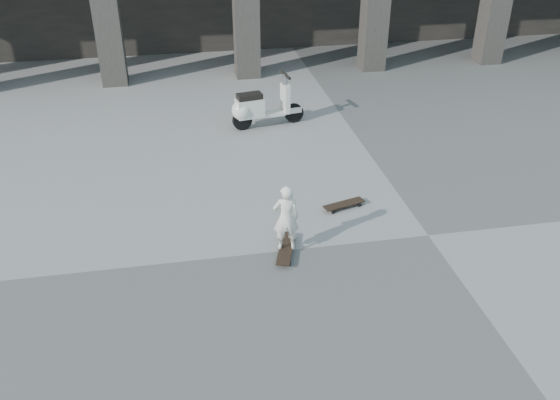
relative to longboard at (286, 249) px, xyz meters
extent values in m
plane|color=#51514F|center=(2.35, 0.05, -0.07)|extent=(90.00, 90.00, 0.00)
cube|color=#2E2C26|center=(-3.01, 8.55, 1.93)|extent=(0.65, 0.65, 4.00)
cube|color=#2E2C26|center=(0.57, 8.55, 1.93)|extent=(0.65, 0.65, 4.00)
cube|color=black|center=(0.00, 0.00, 0.01)|extent=(0.47, 0.92, 0.02)
cube|color=#B2B2B7|center=(0.09, 0.30, -0.03)|extent=(0.19, 0.10, 0.03)
cube|color=#B2B2B7|center=(-0.09, -0.30, -0.03)|extent=(0.19, 0.10, 0.03)
cylinder|color=black|center=(0.00, 0.33, -0.04)|extent=(0.05, 0.07, 0.07)
cylinder|color=black|center=(0.18, 0.27, -0.04)|extent=(0.05, 0.07, 0.07)
cylinder|color=black|center=(-0.18, -0.27, -0.04)|extent=(0.05, 0.07, 0.07)
cylinder|color=black|center=(0.00, -0.33, -0.04)|extent=(0.05, 0.07, 0.07)
cube|color=black|center=(1.24, 1.13, 0.01)|extent=(0.78, 0.39, 0.02)
cube|color=#B2B2B7|center=(1.50, 1.20, -0.03)|extent=(0.09, 0.18, 0.03)
cube|color=#B2B2B7|center=(0.99, 1.06, -0.03)|extent=(0.09, 0.18, 0.03)
cylinder|color=black|center=(1.48, 1.29, -0.04)|extent=(0.07, 0.05, 0.07)
cylinder|color=black|center=(1.52, 1.12, -0.04)|extent=(0.07, 0.05, 0.07)
cylinder|color=black|center=(0.97, 1.14, -0.04)|extent=(0.07, 0.05, 0.07)
cylinder|color=black|center=(1.01, 0.98, -0.04)|extent=(0.07, 0.05, 0.07)
imported|color=silver|center=(0.00, 0.00, 0.56)|extent=(0.42, 0.30, 1.08)
cylinder|color=black|center=(1.16, 5.06, 0.15)|extent=(0.45, 0.18, 0.43)
cylinder|color=black|center=(-0.05, 4.84, 0.15)|extent=(0.45, 0.18, 0.43)
cube|color=beige|center=(0.59, 4.96, 0.21)|extent=(0.69, 0.39, 0.08)
cube|color=beige|center=(0.13, 4.88, 0.42)|extent=(0.65, 0.45, 0.41)
sphere|color=beige|center=(-0.05, 4.84, 0.39)|extent=(0.46, 0.46, 0.46)
cube|color=black|center=(0.13, 4.88, 0.69)|extent=(0.58, 0.37, 0.11)
cube|color=beige|center=(0.95, 5.02, 0.53)|extent=(0.17, 0.38, 0.63)
cube|color=beige|center=(1.16, 5.06, 0.23)|extent=(0.35, 0.21, 0.13)
cylinder|color=#B2B2B7|center=(0.95, 5.02, 0.93)|extent=(0.11, 0.11, 0.33)
cylinder|color=black|center=(0.95, 5.02, 1.07)|extent=(0.16, 0.55, 0.07)
sphere|color=white|center=(1.01, 5.04, 0.80)|extent=(0.13, 0.13, 0.13)
camera|label=1|loc=(-1.45, -7.35, 5.23)|focal=38.00mm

